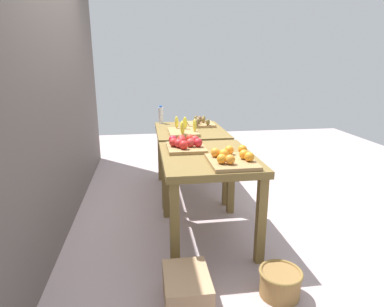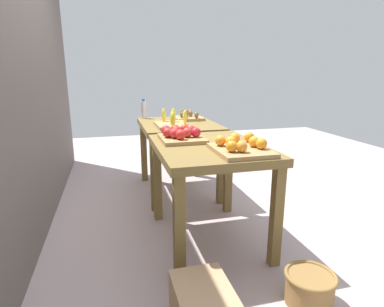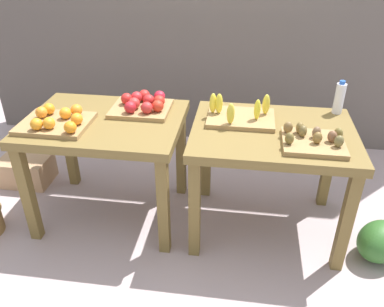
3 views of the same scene
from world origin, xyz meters
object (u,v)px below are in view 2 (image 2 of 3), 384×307
at_px(apple_bin, 181,135).
at_px(kiwi_bin, 188,117).
at_px(wicker_basket, 310,287).
at_px(cardboard_produce_box, 203,306).
at_px(watermelon_pile, 182,159).
at_px(display_table_left, 209,160).
at_px(display_table_right, 178,133).
at_px(orange_bin, 241,147).
at_px(water_bottle, 144,109).
at_px(banana_crate, 172,123).

xyz_separation_m(apple_bin, kiwi_bin, (1.11, -0.33, -0.01)).
relative_size(wicker_basket, cardboard_produce_box, 0.75).
relative_size(watermelon_pile, cardboard_produce_box, 1.81).
distance_m(kiwi_bin, watermelon_pile, 0.96).
distance_m(display_table_left, apple_bin, 0.33).
height_order(watermelon_pile, wicker_basket, watermelon_pile).
bearing_deg(display_table_right, cardboard_produce_box, 171.39).
relative_size(orange_bin, cardboard_produce_box, 1.10).
distance_m(kiwi_bin, water_bottle, 0.54).
height_order(apple_bin, kiwi_bin, apple_bin).
bearing_deg(display_table_right, water_bottle, 36.54).
height_order(orange_bin, cardboard_produce_box, orange_bin).
xyz_separation_m(kiwi_bin, cardboard_produce_box, (-2.20, 0.46, -0.71)).
xyz_separation_m(display_table_right, orange_bin, (-1.38, -0.14, 0.16)).
distance_m(display_table_right, wicker_basket, 2.09).
distance_m(watermelon_pile, wicker_basket, 2.86).
distance_m(display_table_right, watermelon_pile, 1.06).
xyz_separation_m(kiwi_bin, watermelon_pile, (0.66, -0.08, -0.69)).
relative_size(display_table_left, kiwi_bin, 2.85).
xyz_separation_m(display_table_right, wicker_basket, (-1.98, -0.35, -0.57)).
bearing_deg(display_table_left, kiwi_bin, -6.92).
bearing_deg(wicker_basket, orange_bin, 19.16).
distance_m(banana_crate, wicker_basket, 1.96).
height_order(display_table_left, orange_bin, orange_bin).
relative_size(kiwi_bin, water_bottle, 1.57).
xyz_separation_m(apple_bin, wicker_basket, (-1.09, -0.52, -0.73)).
bearing_deg(watermelon_pile, kiwi_bin, 173.35).
height_order(water_bottle, wicker_basket, water_bottle).
relative_size(orange_bin, apple_bin, 1.10).
bearing_deg(water_bottle, kiwi_bin, -113.99).
height_order(banana_crate, cardboard_produce_box, banana_crate).
relative_size(apple_bin, watermelon_pile, 0.55).
bearing_deg(water_bottle, wicker_basket, -164.42).
height_order(orange_bin, banana_crate, banana_crate).
xyz_separation_m(display_table_left, display_table_right, (1.12, 0.00, 0.00)).
distance_m(apple_bin, kiwi_bin, 1.16).
relative_size(display_table_left, cardboard_produce_box, 2.60).
bearing_deg(banana_crate, display_table_right, -26.03).
bearing_deg(kiwi_bin, orange_bin, 179.26).
bearing_deg(water_bottle, orange_bin, -165.63).
bearing_deg(cardboard_produce_box, wicker_basket, -90.00).
height_order(display_table_left, cardboard_produce_box, display_table_left).
distance_m(wicker_basket, cardboard_produce_box, 0.65).
height_order(display_table_right, banana_crate, banana_crate).
relative_size(apple_bin, cardboard_produce_box, 1.00).
height_order(display_table_right, watermelon_pile, display_table_right).
relative_size(orange_bin, banana_crate, 0.99).
bearing_deg(wicker_basket, water_bottle, 15.58).
bearing_deg(cardboard_produce_box, orange_bin, -36.48).
bearing_deg(wicker_basket, cardboard_produce_box, 90.00).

